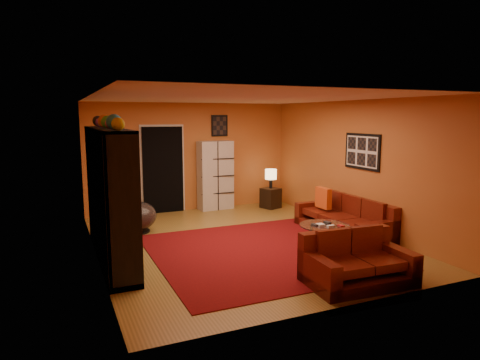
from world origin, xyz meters
name	(u,v)px	position (x,y,z in m)	size (l,w,h in m)	color
floor	(240,241)	(0.00, 0.00, 0.00)	(6.00, 6.00, 0.00)	brown
ceiling	(240,98)	(0.00, 0.00, 2.60)	(6.00, 6.00, 0.00)	white
wall_back	(191,157)	(0.00, 3.00, 1.30)	(6.00, 6.00, 0.00)	#BA6228
wall_front	(343,202)	(0.00, -3.00, 1.30)	(6.00, 6.00, 0.00)	#BA6228
wall_left	(94,180)	(-2.50, 0.00, 1.30)	(6.00, 6.00, 0.00)	#BA6228
wall_right	(353,165)	(2.50, 0.00, 1.30)	(6.00, 6.00, 0.00)	#BA6228
rug	(262,251)	(0.10, -0.70, 0.01)	(3.60, 3.60, 0.01)	#55090D
doorway	(163,170)	(-0.70, 2.96, 1.02)	(0.95, 0.10, 2.04)	black
wall_art_right	(362,151)	(2.48, -0.30, 1.60)	(0.03, 1.00, 0.70)	black
wall_art_back	(219,126)	(0.75, 2.98, 2.05)	(0.42, 0.03, 0.52)	black
entertainment_unit	(109,194)	(-2.27, 0.00, 1.05)	(0.45, 3.00, 2.10)	black
tv	(112,196)	(-2.23, 0.05, 1.01)	(0.13, 1.01, 0.58)	black
sofa	(346,219)	(2.14, -0.32, 0.29)	(0.89, 2.15, 0.85)	#4F110A
loveseat	(355,262)	(0.68, -2.42, 0.29)	(1.48, 0.94, 0.85)	#4F110A
throw_pillow	(323,198)	(1.95, 0.20, 0.63)	(0.12, 0.42, 0.42)	#DF5218
coffee_table	(325,228)	(1.13, -1.04, 0.39)	(0.86, 0.86, 0.43)	silver
storage_cabinet	(215,175)	(0.56, 2.80, 0.84)	(0.84, 0.37, 1.68)	beige
bowl_chair	(137,216)	(-1.61, 1.38, 0.33)	(0.76, 0.76, 0.61)	black
side_table	(271,198)	(1.87, 2.35, 0.25)	(0.40, 0.40, 0.50)	black
table_lamp	(271,175)	(1.87, 2.35, 0.84)	(0.29, 0.29, 0.48)	black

